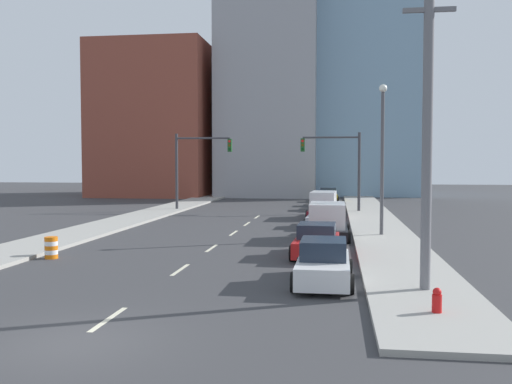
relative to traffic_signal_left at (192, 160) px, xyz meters
The scene contains 26 objects.
ground_plane 36.51m from the traffic_signal_left, 79.95° to the right, with size 200.00×200.00×0.00m, color #38383A.
sidewalk_left 9.81m from the traffic_signal_left, 105.42° to the left, with size 3.46×88.40×0.17m.
sidewalk_right 17.76m from the traffic_signal_left, 29.58° to the left, with size 3.46×88.40×0.17m.
lane_stripe_at_2m 34.55m from the traffic_signal_left, 79.37° to the right, with size 0.16×2.40×0.01m, color beige.
lane_stripe_at_9m 27.70m from the traffic_signal_left, 76.64° to the right, with size 0.16×2.40×0.01m, color beige.
lane_stripe_at_15m 22.31m from the traffic_signal_left, 73.20° to the right, with size 0.16×2.40×0.01m, color beige.
lane_stripe_at_21m 16.81m from the traffic_signal_left, 67.08° to the right, with size 0.16×2.40×0.01m, color beige.
lane_stripe_at_26m 12.47m from the traffic_signal_left, 57.22° to the right, with size 0.16×2.40×0.01m, color beige.
lane_stripe_at_31m 9.05m from the traffic_signal_left, 37.13° to the right, with size 0.16×2.40×0.01m, color beige.
building_brick_left 26.13m from the traffic_signal_left, 113.66° to the left, with size 14.00×16.00×18.82m.
building_office_center 29.96m from the traffic_signal_left, 81.87° to the left, with size 12.00×20.00×31.23m.
building_glass_right 38.21m from the traffic_signal_left, 62.82° to the left, with size 13.00×20.00×37.49m.
traffic_signal_left is the anchor object (origin of this frame).
traffic_signal_right 12.84m from the traffic_signal_left, ahead, with size 4.98×0.35×6.68m.
utility_pole_right_near 33.22m from the traffic_signal_left, 62.90° to the right, with size 1.60×0.32×9.69m.
traffic_barrel 25.16m from the traffic_signal_left, 89.87° to the right, with size 0.56×0.56×0.95m.
street_lamp 21.63m from the traffic_signal_left, 46.62° to the right, with size 0.44×0.44×8.48m.
fire_hydrant 35.94m from the traffic_signal_left, 65.16° to the right, with size 0.26×0.26×0.84m.
sedan_white 31.05m from the traffic_signal_left, 67.29° to the right, with size 2.05×4.54×1.55m.
sedan_red 25.75m from the traffic_signal_left, 63.20° to the right, with size 2.24×4.52×1.48m.
box_truck_black 20.94m from the traffic_signal_left, 54.93° to the right, with size 2.42×5.34×1.99m.
sedan_silver 16.32m from the traffic_signal_left, 43.90° to the right, with size 2.22×4.66×1.38m.
box_truck_maroon 12.93m from the traffic_signal_left, 23.90° to the right, with size 2.52×5.79×2.01m.
sedan_tan 12.21m from the traffic_signal_left, 11.07° to the left, with size 2.27×4.42×1.50m.
sedan_brown 14.03m from the traffic_signal_left, 32.35° to the left, with size 2.12×4.46×1.51m.
sedan_yellow 17.87m from the traffic_signal_left, 49.00° to the left, with size 2.29×4.83×1.51m.
Camera 1 is at (5.98, -12.30, 4.17)m, focal length 40.00 mm.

